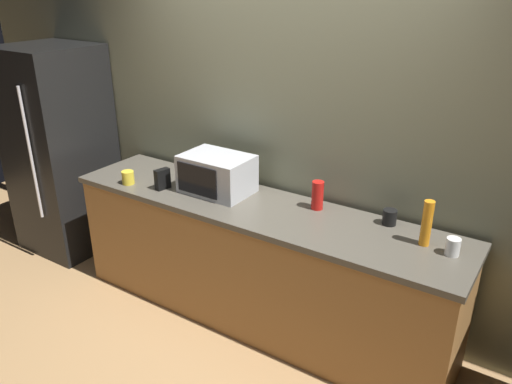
% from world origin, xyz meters
% --- Properties ---
extents(ground_plane, '(8.00, 8.00, 0.00)m').
position_xyz_m(ground_plane, '(0.00, 0.00, 0.00)').
color(ground_plane, '#A87F51').
extents(back_wall, '(6.40, 0.10, 2.70)m').
position_xyz_m(back_wall, '(0.00, 0.81, 1.35)').
color(back_wall, gray).
rests_on(back_wall, ground_plane).
extents(counter_run, '(2.84, 0.64, 0.90)m').
position_xyz_m(counter_run, '(0.00, 0.40, 0.45)').
color(counter_run, '#9E6B38').
rests_on(counter_run, ground_plane).
extents(refrigerator, '(0.72, 0.73, 1.80)m').
position_xyz_m(refrigerator, '(-2.05, 0.40, 0.90)').
color(refrigerator, black).
rests_on(refrigerator, ground_plane).
extents(microwave, '(0.48, 0.35, 0.27)m').
position_xyz_m(microwave, '(-0.36, 0.45, 1.04)').
color(microwave, '#B7BABF').
rests_on(microwave, counter_run).
extents(cordless_phone, '(0.07, 0.12, 0.15)m').
position_xyz_m(cordless_phone, '(-0.72, 0.27, 0.98)').
color(cordless_phone, black).
rests_on(cordless_phone, counter_run).
extents(bottle_hot_sauce, '(0.08, 0.08, 0.19)m').
position_xyz_m(bottle_hot_sauce, '(0.36, 0.58, 1.00)').
color(bottle_hot_sauce, red).
rests_on(bottle_hot_sauce, counter_run).
extents(bottle_dish_soap, '(0.06, 0.06, 0.27)m').
position_xyz_m(bottle_dish_soap, '(1.10, 0.49, 1.04)').
color(bottle_dish_soap, orange).
rests_on(bottle_dish_soap, counter_run).
extents(mug_yellow, '(0.09, 0.09, 0.10)m').
position_xyz_m(mug_yellow, '(-1.00, 0.20, 0.95)').
color(mug_yellow, yellow).
rests_on(mug_yellow, counter_run).
extents(mug_white, '(0.08, 0.08, 0.10)m').
position_xyz_m(mug_white, '(1.26, 0.46, 0.95)').
color(mug_white, white).
rests_on(mug_white, counter_run).
extents(mug_black, '(0.09, 0.09, 0.10)m').
position_xyz_m(mug_black, '(0.84, 0.63, 0.95)').
color(mug_black, black).
rests_on(mug_black, counter_run).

